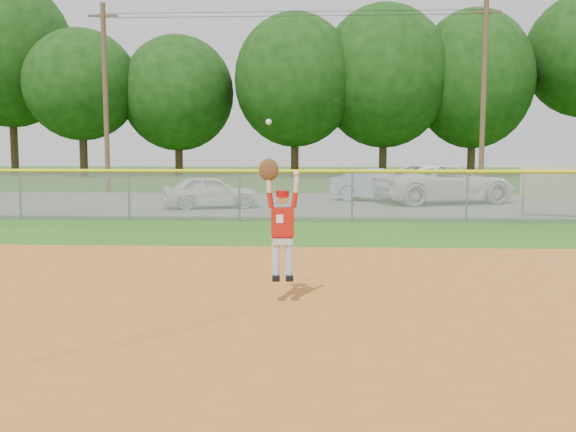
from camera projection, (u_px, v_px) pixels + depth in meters
The scene contains 11 objects.
ground at pixel (152, 303), 9.16m from camera, with size 120.00×120.00×0.00m, color #255713.
clay_infield at pixel (70, 377), 6.18m from camera, with size 24.00×16.00×0.04m, color #A7581E.
parking_strip at pixel (259, 203), 25.04m from camera, with size 44.00×10.00×0.03m, color slate.
car_white_a at pixel (211, 192), 22.86m from camera, with size 1.39×3.44×1.17m, color white.
car_blue at pixel (381, 185), 25.71m from camera, with size 1.36×3.91×1.29m, color #86AAC8.
car_white_b at pixel (445, 183), 24.82m from camera, with size 2.51×5.45×1.52m, color white.
sponsor_sign at pixel (553, 183), 19.71m from camera, with size 1.83×0.62×1.69m.
outfield_fence at pixel (239, 192), 18.99m from camera, with size 40.06×0.10×1.55m.
power_lines at pixel (292, 94), 30.44m from camera, with size 19.40×0.24×9.00m.
tree_line at pixel (301, 72), 45.92m from camera, with size 62.37×13.00×14.43m.
ballplayer at pixel (280, 220), 8.98m from camera, with size 0.57×0.25×2.26m.
Camera 1 is at (2.41, -8.86, 2.25)m, focal length 40.00 mm.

